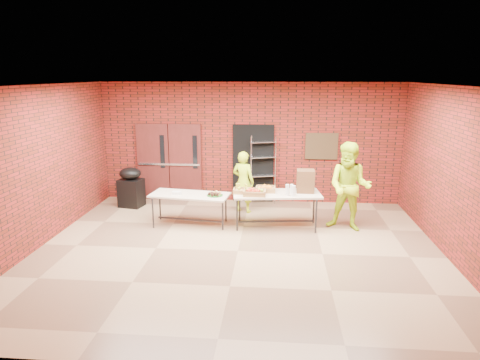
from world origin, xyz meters
name	(u,v)px	position (x,y,z in m)	size (l,w,h in m)	color
room	(238,172)	(0.00, 0.00, 1.60)	(8.08, 7.08, 3.28)	brown
double_doors	(169,162)	(-2.20, 3.44, 1.05)	(1.78, 0.12, 2.10)	#4D1716
dark_doorway	(253,163)	(0.10, 3.46, 1.05)	(1.10, 0.06, 2.10)	black
bronze_plaque	(322,146)	(1.90, 3.45, 1.55)	(0.85, 0.04, 0.70)	#3C2B18
wire_rack	(263,170)	(0.38, 3.32, 0.91)	(0.66, 0.22, 1.81)	silver
table_left	(190,197)	(-1.24, 1.43, 0.67)	(1.87, 0.97, 0.73)	tan
table_right	(277,196)	(0.75, 1.46, 0.73)	(2.03, 1.04, 0.80)	tan
basket_bananas	(242,191)	(-0.03, 1.40, 0.85)	(0.40, 0.31, 0.12)	#A27841
basket_oranges	(266,189)	(0.49, 1.57, 0.86)	(0.44, 0.34, 0.14)	#A27841
basket_apples	(255,192)	(0.26, 1.24, 0.87)	(0.49, 0.38, 0.15)	#A27841
muffin_tray	(215,194)	(-0.65, 1.37, 0.77)	(0.36, 0.36, 0.09)	#184F15
napkin_box	(177,193)	(-1.53, 1.40, 0.77)	(0.19, 0.13, 0.06)	silver
coffee_dispenser	(305,181)	(1.39, 1.60, 1.06)	(0.39, 0.35, 0.51)	brown
cup_stack_front	(287,190)	(0.98, 1.29, 0.92)	(0.08, 0.08, 0.24)	silver
cup_stack_mid	(294,191)	(1.11, 1.22, 0.92)	(0.08, 0.08, 0.24)	silver
cup_stack_back	(292,189)	(1.07, 1.45, 0.91)	(0.07, 0.07, 0.21)	silver
covered_grill	(131,187)	(-3.06, 2.69, 0.52)	(0.66, 0.59, 1.05)	black
volunteer_woman	(243,182)	(-0.09, 2.50, 0.78)	(0.57, 0.37, 1.56)	#BBE219
volunteer_man	(349,187)	(2.34, 1.44, 0.99)	(0.96, 0.75, 1.97)	#BBE219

